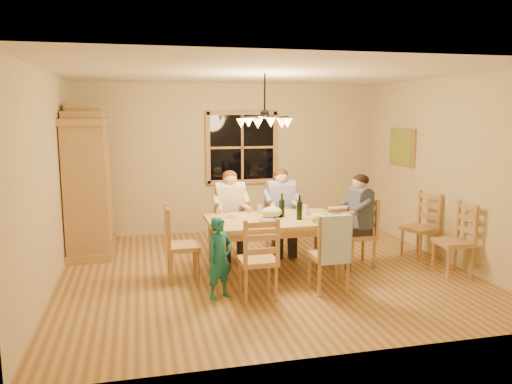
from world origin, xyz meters
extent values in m
plane|color=olive|center=(0.00, 0.00, 0.00)|extent=(5.50, 5.50, 0.00)
cube|color=white|center=(0.00, 0.00, 2.70)|extent=(5.50, 5.00, 0.02)
cube|color=beige|center=(0.00, 2.50, 1.35)|extent=(5.50, 0.02, 2.70)
cube|color=beige|center=(-2.75, 0.00, 1.35)|extent=(0.02, 5.00, 2.70)
cube|color=beige|center=(2.75, 0.00, 1.35)|extent=(0.02, 5.00, 2.70)
cube|color=black|center=(0.20, 2.48, 1.55)|extent=(1.20, 0.03, 1.20)
cube|color=tan|center=(0.20, 2.46, 1.55)|extent=(1.30, 0.06, 1.30)
cube|color=#A07E45|center=(2.72, 1.20, 1.60)|extent=(0.04, 0.78, 0.64)
cube|color=#1E6B2D|center=(2.69, 1.20, 1.60)|extent=(0.02, 0.68, 0.54)
cylinder|color=black|center=(0.00, 0.00, 2.44)|extent=(0.02, 0.02, 0.53)
sphere|color=black|center=(0.00, 0.00, 2.17)|extent=(0.12, 0.12, 0.12)
cylinder|color=black|center=(0.16, 0.00, 2.13)|extent=(0.34, 0.02, 0.02)
cone|color=#FFB259|center=(0.32, 0.00, 2.05)|extent=(0.13, 0.13, 0.12)
cylinder|color=black|center=(0.08, 0.14, 2.13)|extent=(0.19, 0.31, 0.02)
cone|color=#FFB259|center=(0.16, 0.28, 2.05)|extent=(0.13, 0.13, 0.12)
cylinder|color=black|center=(-0.08, 0.14, 2.13)|extent=(0.19, 0.31, 0.02)
cone|color=#FFB259|center=(-0.16, 0.28, 2.05)|extent=(0.13, 0.13, 0.12)
cylinder|color=black|center=(-0.16, 0.00, 2.13)|extent=(0.34, 0.02, 0.02)
cone|color=#FFB259|center=(-0.32, 0.00, 2.05)|extent=(0.13, 0.13, 0.12)
cylinder|color=black|center=(-0.08, -0.14, 2.13)|extent=(0.19, 0.31, 0.02)
cone|color=#FFB259|center=(-0.16, -0.28, 2.05)|extent=(0.13, 0.13, 0.12)
cylinder|color=black|center=(0.08, -0.14, 2.13)|extent=(0.19, 0.31, 0.02)
cone|color=#FFB259|center=(0.16, -0.28, 2.05)|extent=(0.13, 0.13, 0.12)
cube|color=#A07E45|center=(-2.43, 1.60, 1.00)|extent=(0.60, 1.30, 2.00)
cube|color=#A07E45|center=(-2.43, 1.60, 2.05)|extent=(0.66, 1.40, 0.10)
cube|color=#A07E45|center=(-2.43, 1.60, 2.15)|extent=(0.58, 1.00, 0.12)
cube|color=#A07E45|center=(-2.43, 1.60, 2.25)|extent=(0.52, 0.55, 0.10)
cube|color=tan|center=(-2.12, 1.27, 1.00)|extent=(0.03, 0.55, 1.60)
cube|color=tan|center=(-2.12, 1.93, 1.00)|extent=(0.03, 0.55, 1.60)
cube|color=#A07E45|center=(-2.43, 1.60, 0.06)|extent=(0.66, 1.40, 0.12)
cube|color=tan|center=(0.12, -0.07, 0.73)|extent=(1.81, 1.12, 0.06)
cube|color=tan|center=(0.12, -0.07, 0.65)|extent=(1.66, 0.97, 0.10)
cylinder|color=tan|center=(-0.67, -0.53, 0.35)|extent=(0.09, 0.09, 0.70)
cylinder|color=tan|center=(0.93, -0.51, 0.35)|extent=(0.09, 0.09, 0.70)
cylinder|color=tan|center=(-0.68, 0.37, 0.35)|extent=(0.09, 0.09, 0.70)
cylinder|color=tan|center=(0.92, 0.39, 0.35)|extent=(0.09, 0.09, 0.70)
cube|color=tan|center=(-0.34, 0.77, 0.45)|extent=(0.44, 0.43, 0.06)
cube|color=tan|center=(-0.34, 0.77, 0.72)|extent=(0.38, 0.05, 0.54)
cube|color=tan|center=(0.46, 0.78, 0.45)|extent=(0.44, 0.43, 0.06)
cube|color=tan|center=(0.46, 0.78, 0.72)|extent=(0.38, 0.05, 0.54)
cube|color=tan|center=(-0.32, -0.93, 0.45)|extent=(0.44, 0.43, 0.06)
cube|color=tan|center=(-0.32, -0.93, 0.72)|extent=(0.38, 0.05, 0.54)
cube|color=tan|center=(0.58, -0.92, 0.45)|extent=(0.44, 0.43, 0.06)
cube|color=tan|center=(0.58, -0.92, 0.72)|extent=(0.38, 0.05, 0.54)
cube|color=tan|center=(-1.13, -0.09, 0.45)|extent=(0.43, 0.44, 0.06)
cube|color=tan|center=(-1.13, -0.09, 0.72)|extent=(0.05, 0.38, 0.54)
cube|color=tan|center=(1.37, -0.06, 0.45)|extent=(0.43, 0.44, 0.06)
cube|color=tan|center=(1.37, -0.06, 0.72)|extent=(0.05, 0.38, 0.54)
cube|color=#C7B399|center=(-0.34, 0.77, 0.84)|extent=(0.40, 0.22, 0.52)
cube|color=#262328|center=(-0.34, 0.77, 0.53)|extent=(0.38, 0.42, 0.14)
sphere|color=tan|center=(-0.34, 0.77, 1.22)|extent=(0.21, 0.21, 0.21)
ellipsoid|color=#592614|center=(-0.34, 0.77, 1.25)|extent=(0.22, 0.22, 0.17)
cube|color=navy|center=(0.46, 0.78, 0.84)|extent=(0.40, 0.22, 0.52)
cube|color=#262328|center=(0.46, 0.78, 0.53)|extent=(0.38, 0.42, 0.14)
sphere|color=tan|center=(0.46, 0.78, 1.22)|extent=(0.21, 0.21, 0.21)
ellipsoid|color=#381E11|center=(0.46, 0.78, 1.25)|extent=(0.22, 0.22, 0.17)
cube|color=#3D4661|center=(1.37, -0.06, 0.84)|extent=(0.22, 0.40, 0.52)
cube|color=#262328|center=(1.37, -0.06, 0.53)|extent=(0.42, 0.38, 0.14)
sphere|color=tan|center=(1.37, -0.06, 1.22)|extent=(0.21, 0.21, 0.21)
ellipsoid|color=black|center=(1.37, -0.06, 1.25)|extent=(0.22, 0.22, 0.17)
cube|color=#A5C2E0|center=(0.59, -1.11, 0.70)|extent=(0.38, 0.10, 0.58)
cylinder|color=black|center=(0.25, 0.02, 0.93)|extent=(0.08, 0.08, 0.33)
cylinder|color=black|center=(0.44, -0.20, 0.93)|extent=(0.08, 0.08, 0.33)
cylinder|color=white|center=(-0.38, 0.17, 0.77)|extent=(0.26, 0.26, 0.02)
cylinder|color=white|center=(0.40, 0.27, 0.77)|extent=(0.26, 0.26, 0.02)
cylinder|color=white|center=(0.81, -0.04, 0.77)|extent=(0.26, 0.26, 0.02)
cylinder|color=silver|center=(-0.01, 0.21, 0.83)|extent=(0.06, 0.06, 0.14)
cylinder|color=silver|center=(0.62, 0.08, 0.83)|extent=(0.06, 0.06, 0.14)
ellipsoid|color=tan|center=(0.64, -0.37, 0.82)|extent=(0.20, 0.20, 0.11)
cube|color=#547B9A|center=(-0.02, -0.23, 0.78)|extent=(0.18, 0.14, 0.03)
ellipsoid|color=#C3BC8D|center=(0.11, 0.00, 0.84)|extent=(0.28, 0.22, 0.15)
imported|color=#196E74|center=(-0.76, -0.84, 0.49)|extent=(0.43, 0.38, 0.98)
cube|color=tan|center=(2.45, -0.73, 0.45)|extent=(0.43, 0.45, 0.06)
cube|color=tan|center=(2.45, -0.73, 0.72)|extent=(0.06, 0.38, 0.54)
cube|color=tan|center=(2.45, 0.10, 0.45)|extent=(0.53, 0.54, 0.06)
cube|color=tan|center=(2.45, 0.10, 0.72)|extent=(0.16, 0.38, 0.54)
camera|label=1|loc=(-1.65, -6.48, 2.21)|focal=35.00mm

